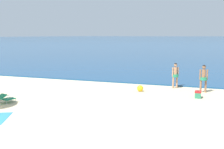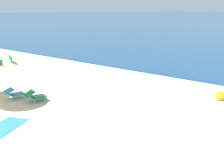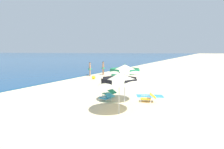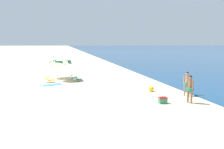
% 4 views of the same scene
% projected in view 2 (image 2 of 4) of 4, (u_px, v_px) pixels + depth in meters
% --- Properties ---
extents(lounge_chair_under_umbrella, '(0.75, 0.99, 0.52)m').
position_uv_depth(lounge_chair_under_umbrella, '(35.00, 96.00, 11.87)').
color(lounge_chair_under_umbrella, '#1E7F56').
rests_on(lounge_chair_under_umbrella, ground).
extents(lounge_chair_beside_umbrella, '(0.69, 0.96, 0.51)m').
position_uv_depth(lounge_chair_beside_umbrella, '(14.00, 93.00, 12.23)').
color(lounge_chair_beside_umbrella, teal).
rests_on(lounge_chair_beside_umbrella, ground).
extents(beach_ball, '(0.41, 0.41, 0.41)m').
position_uv_depth(beach_ball, '(220.00, 96.00, 12.09)').
color(beach_ball, yellow).
rests_on(beach_ball, ground).
extents(beach_towel, '(1.56, 2.01, 0.01)m').
position_uv_depth(beach_towel, '(3.00, 128.00, 9.25)').
color(beach_towel, '#3384BC').
rests_on(beach_towel, ground).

